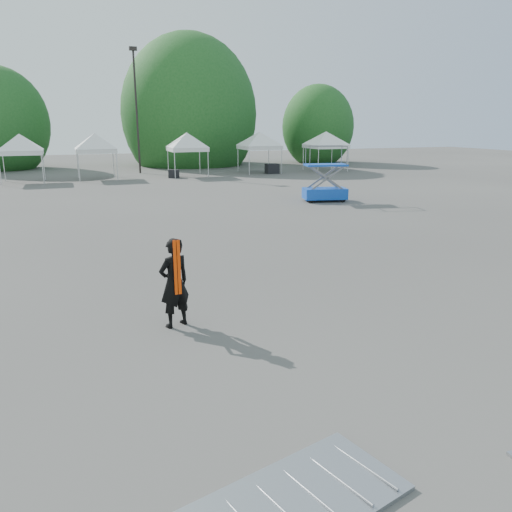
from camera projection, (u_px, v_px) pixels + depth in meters
name	position (u px, v px, depth m)	size (l,w,h in m)	color
ground	(208.00, 306.00, 11.48)	(120.00, 120.00, 0.00)	#474442
light_pole_east	(136.00, 104.00, 39.98)	(0.60, 0.25, 9.80)	black
tree_mid_e	(189.00, 114.00, 48.53)	(5.12, 5.12, 7.79)	#382314
tree_far_e	(318.00, 127.00, 51.48)	(3.84, 3.84, 5.84)	#382314
tent_d	(19.00, 138.00, 34.09)	(4.00, 4.00, 3.88)	silver
tent_e	(95.00, 137.00, 36.21)	(3.98, 3.98, 3.88)	silver
tent_f	(187.00, 136.00, 38.13)	(3.91, 3.91, 3.88)	silver
tent_g	(259.00, 135.00, 41.01)	(4.26, 4.26, 3.88)	silver
tent_h	(326.00, 135.00, 42.54)	(4.29, 4.29, 3.88)	silver
man	(174.00, 283.00, 10.11)	(0.80, 0.67, 1.87)	black
scissor_lift	(325.00, 174.00, 26.26)	(2.44, 1.59, 2.90)	#0E23B8
barrier_left	(295.00, 501.00, 5.50)	(2.76, 1.86, 0.08)	#989B9F
crate_mid	(174.00, 174.00, 37.83)	(0.79, 0.61, 0.61)	black
crate_east	(272.00, 169.00, 40.91)	(1.01, 0.79, 0.79)	black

